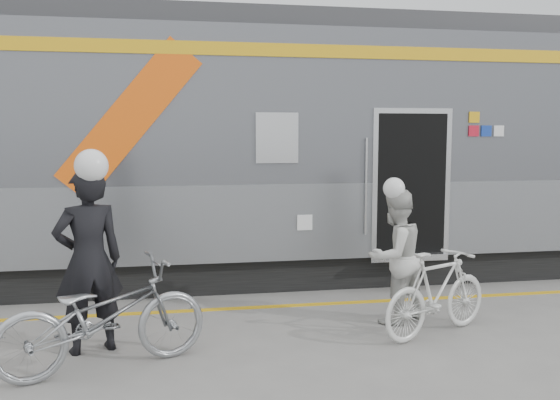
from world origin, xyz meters
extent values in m
plane|color=slate|center=(0.00, 0.00, 0.00)|extent=(90.00, 90.00, 0.00)
cube|color=black|center=(-0.64, 4.20, 0.25)|extent=(24.00, 2.70, 0.50)
cube|color=#9EA0A5|center=(-0.64, 4.20, 1.05)|extent=(24.00, 3.00, 1.10)
cube|color=slate|center=(-0.64, 4.20, 2.70)|extent=(24.00, 3.00, 2.20)
cube|color=#38383A|center=(-0.64, 4.20, 3.95)|extent=(24.00, 2.64, 0.30)
cube|color=gold|center=(-0.64, 2.69, 3.45)|extent=(24.00, 0.02, 0.18)
cube|color=#F1590E|center=(-2.44, 2.69, 2.50)|extent=(1.96, 0.01, 2.19)
cube|color=black|center=(-0.44, 2.69, 2.25)|extent=(0.55, 0.02, 0.65)
cube|color=black|center=(1.56, 2.90, 1.55)|extent=(1.05, 0.45, 2.10)
cube|color=silver|center=(1.56, 2.69, 1.55)|extent=(1.20, 0.02, 2.25)
cylinder|color=silver|center=(0.86, 2.67, 1.55)|extent=(0.04, 0.04, 1.40)
cube|color=silver|center=(1.56, 2.65, 0.52)|extent=(1.05, 0.25, 0.06)
cube|color=gold|center=(2.51, 2.69, 2.55)|extent=(0.16, 0.01, 0.16)
cube|color=red|center=(2.51, 2.69, 2.35)|extent=(0.16, 0.01, 0.16)
cube|color=#17369A|center=(2.71, 2.69, 2.35)|extent=(0.16, 0.01, 0.16)
cube|color=silver|center=(2.91, 2.69, 2.35)|extent=(0.16, 0.01, 0.16)
cube|color=silver|center=(-0.04, 2.69, 1.05)|extent=(0.22, 0.01, 0.22)
cube|color=gold|center=(0.00, 2.15, 0.00)|extent=(24.00, 0.12, 0.01)
imported|color=black|center=(-2.76, 0.88, 0.98)|extent=(0.83, 0.69, 1.96)
imported|color=#94979B|center=(-2.56, 0.33, 0.54)|extent=(2.18, 1.38, 1.08)
imported|color=beige|center=(0.78, 1.27, 0.82)|extent=(0.98, 0.89, 1.63)
imported|color=silver|center=(1.08, 0.72, 0.49)|extent=(1.69, 1.11, 0.99)
sphere|color=white|center=(-2.76, 0.88, 2.13)|extent=(0.34, 0.34, 0.34)
sphere|color=white|center=(0.78, 1.27, 1.76)|extent=(0.26, 0.26, 0.26)
camera|label=1|loc=(-1.84, -5.47, 2.29)|focal=38.00mm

